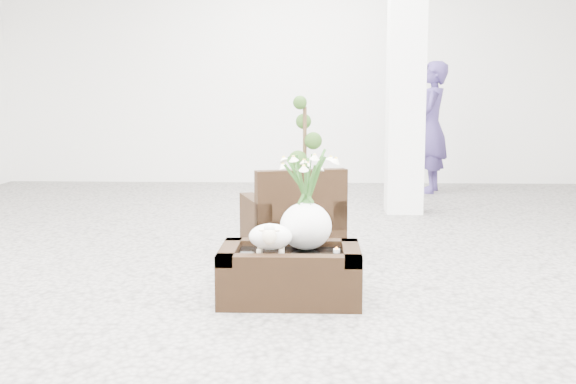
{
  "coord_description": "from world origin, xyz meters",
  "views": [
    {
      "loc": [
        0.2,
        -5.25,
        1.32
      ],
      "look_at": [
        0.0,
        -0.1,
        0.62
      ],
      "focal_mm": 44.45,
      "sensor_mm": 36.0,
      "label": 1
    }
  ],
  "objects": [
    {
      "name": "ground",
      "position": [
        0.0,
        0.0,
        0.0
      ],
      "size": [
        11.0,
        11.0,
        0.0
      ],
      "primitive_type": "plane",
      "color": "gray",
      "rests_on": "ground"
    },
    {
      "name": "column",
      "position": [
        1.2,
        2.8,
        1.75
      ],
      "size": [
        0.4,
        0.4,
        3.5
      ],
      "primitive_type": "cube",
      "color": "white",
      "rests_on": "ground"
    },
    {
      "name": "coffee_table",
      "position": [
        0.04,
        -0.75,
        0.16
      ],
      "size": [
        0.9,
        0.6,
        0.31
      ],
      "primitive_type": "cube",
      "color": "black",
      "rests_on": "ground"
    },
    {
      "name": "sheep_figurine",
      "position": [
        -0.08,
        -0.85,
        0.42
      ],
      "size": [
        0.28,
        0.23,
        0.21
      ],
      "primitive_type": "ellipsoid",
      "color": "white",
      "rests_on": "coffee_table"
    },
    {
      "name": "planter_narcissus",
      "position": [
        0.14,
        -0.65,
        0.71
      ],
      "size": [
        0.44,
        0.44,
        0.8
      ],
      "primitive_type": null,
      "color": "white",
      "rests_on": "coffee_table"
    },
    {
      "name": "tealight",
      "position": [
        0.34,
        -0.73,
        0.33
      ],
      "size": [
        0.04,
        0.04,
        0.03
      ],
      "primitive_type": "cylinder",
      "color": "white",
      "rests_on": "coffee_table"
    },
    {
      "name": "armchair",
      "position": [
        0.01,
        0.41,
        0.38
      ],
      "size": [
        0.88,
        0.87,
        0.76
      ],
      "primitive_type": "cube",
      "rotation": [
        0.0,
        0.0,
        3.45
      ],
      "color": "black",
      "rests_on": "ground"
    },
    {
      "name": "topiary",
      "position": [
        0.09,
        2.18,
        0.64
      ],
      "size": [
        0.34,
        0.34,
        1.29
      ],
      "primitive_type": null,
      "color": "#244114",
      "rests_on": "ground"
    },
    {
      "name": "shopper",
      "position": [
        1.77,
        4.5,
        0.89
      ],
      "size": [
        0.58,
        0.74,
        1.77
      ],
      "primitive_type": "imported",
      "rotation": [
        0.0,
        0.0,
        -1.84
      ],
      "color": "#3B2E66",
      "rests_on": "ground"
    }
  ]
}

